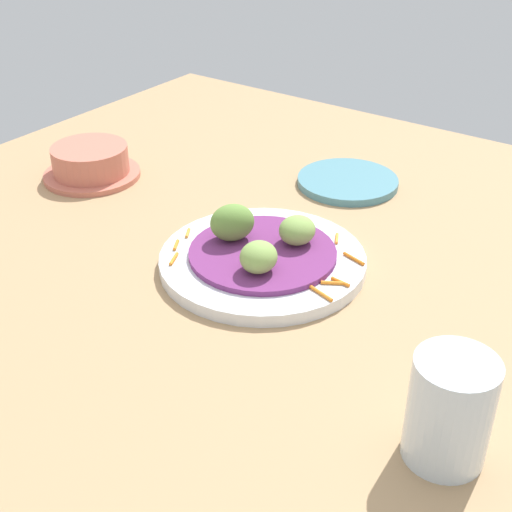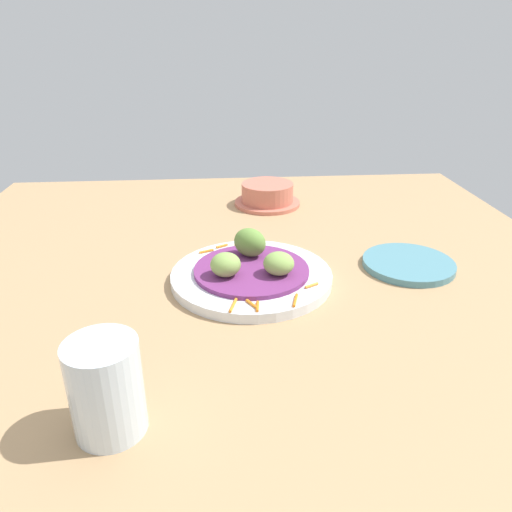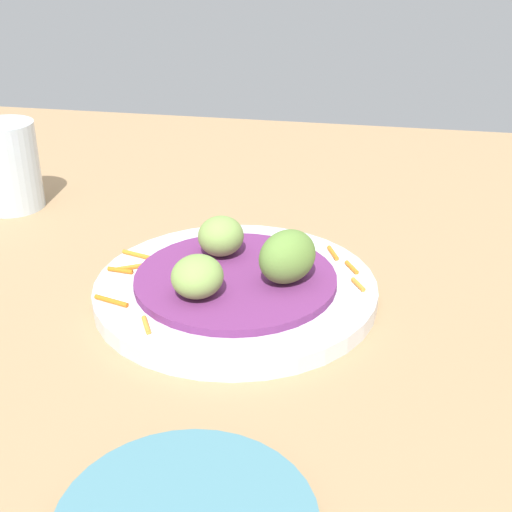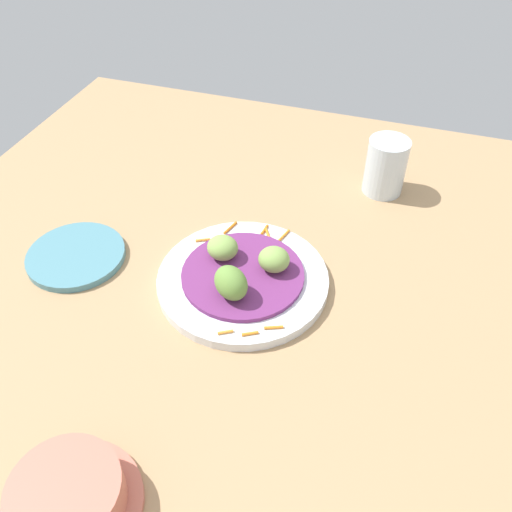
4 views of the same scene
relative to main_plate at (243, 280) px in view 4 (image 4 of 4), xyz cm
name	(u,v)px [view 4 (image 4 of 4)]	position (x,y,z in cm)	size (l,w,h in cm)	color
table_surface	(243,298)	(0.61, -1.72, -1.75)	(110.00, 110.00, 2.00)	tan
main_plate	(243,280)	(0.00, 0.00, 0.00)	(24.33, 24.33, 1.51)	silver
cabbage_bed	(243,274)	(0.00, 0.00, 1.10)	(17.37, 17.37, 0.69)	#702D6B
carrot_garnish	(252,261)	(0.24, 3.17, 0.95)	(17.42, 22.67, 0.40)	orange
guac_scoop_left	(231,283)	(-0.07, -4.45, 3.71)	(5.34, 4.02, 4.53)	olive
guac_scoop_center	(274,259)	(3.89, 2.16, 3.20)	(4.13, 4.44, 3.52)	#84A851
guac_scoop_right	(223,248)	(-3.82, 2.29, 3.14)	(4.52, 4.21, 3.40)	#84A851
side_plate_small	(76,256)	(-25.53, -2.77, -0.21)	(14.55, 14.55, 1.09)	teal
terracotta_bowl	(69,498)	(-5.93, -35.04, 1.47)	(14.18, 14.18, 4.82)	#C66B56
water_glass	(386,166)	(15.45, 28.94, 4.08)	(6.83, 6.83, 9.67)	silver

